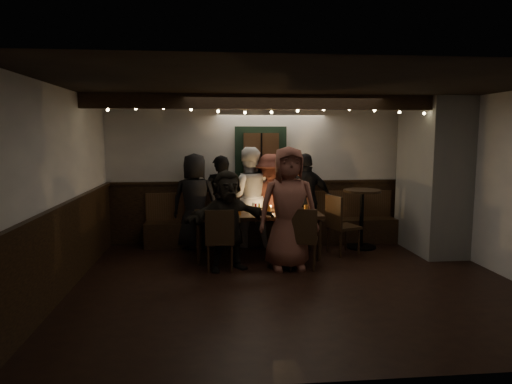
{
  "coord_description": "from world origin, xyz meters",
  "views": [
    {
      "loc": [
        -1.13,
        -5.91,
        2.01
      ],
      "look_at": [
        -0.37,
        1.6,
        1.05
      ],
      "focal_mm": 32.0,
      "sensor_mm": 36.0,
      "label": 1
    }
  ],
  "objects": [
    {
      "name": "person_b",
      "position": [
        -0.95,
        2.1,
        0.82
      ],
      "size": [
        0.62,
        0.43,
        1.64
      ],
      "primitive_type": "imported",
      "rotation": [
        0.0,
        0.0,
        3.08
      ],
      "color": "black",
      "rests_on": "ground"
    },
    {
      "name": "dining_table",
      "position": [
        -0.37,
        1.4,
        0.67
      ],
      "size": [
        2.06,
        0.88,
        0.89
      ],
      "color": "black",
      "rests_on": "ground"
    },
    {
      "name": "chair_end",
      "position": [
        1.0,
        1.39,
        0.56
      ],
      "size": [
        0.57,
        0.57,
        1.0
      ],
      "color": "black",
      "rests_on": "ground"
    },
    {
      "name": "person_f",
      "position": [
        -0.88,
        0.71,
        0.75
      ],
      "size": [
        1.45,
        0.83,
        1.49
      ],
      "primitive_type": "imported",
      "rotation": [
        0.0,
        0.0,
        0.3
      ],
      "color": "black",
      "rests_on": "ground"
    },
    {
      "name": "room",
      "position": [
        1.07,
        1.42,
        1.07
      ],
      "size": [
        6.02,
        5.01,
        2.62
      ],
      "color": "black",
      "rests_on": "ground"
    },
    {
      "name": "high_top",
      "position": [
        1.53,
        1.81,
        0.66
      ],
      "size": [
        0.65,
        0.65,
        1.04
      ],
      "color": "black",
      "rests_on": "ground"
    },
    {
      "name": "person_e",
      "position": [
        0.59,
        2.11,
        0.84
      ],
      "size": [
        1.02,
        0.52,
        1.67
      ],
      "primitive_type": "imported",
      "rotation": [
        0.0,
        0.0,
        3.25
      ],
      "color": "black",
      "rests_on": "ground"
    },
    {
      "name": "person_d",
      "position": [
        -0.05,
        2.13,
        0.83
      ],
      "size": [
        1.22,
        0.93,
        1.66
      ],
      "primitive_type": "imported",
      "rotation": [
        0.0,
        0.0,
        2.81
      ],
      "color": "#51261E",
      "rests_on": "ground"
    },
    {
      "name": "chair_near_right",
      "position": [
        0.23,
        0.59,
        0.52
      ],
      "size": [
        0.51,
        0.51,
        0.93
      ],
      "color": "black",
      "rests_on": "ground"
    },
    {
      "name": "chair_near_left",
      "position": [
        -1.0,
        0.65,
        0.52
      ],
      "size": [
        0.43,
        0.43,
        0.93
      ],
      "color": "black",
      "rests_on": "ground"
    },
    {
      "name": "person_c",
      "position": [
        -0.46,
        2.13,
        0.89
      ],
      "size": [
        0.88,
        0.7,
        1.78
      ],
      "primitive_type": "imported",
      "rotation": [
        0.0,
        0.0,
        3.12
      ],
      "color": "silver",
      "rests_on": "ground"
    },
    {
      "name": "person_g",
      "position": [
        0.02,
        0.69,
        0.92
      ],
      "size": [
        0.91,
        0.61,
        1.83
      ],
      "primitive_type": "imported",
      "rotation": [
        0.0,
        0.0,
        0.03
      ],
      "color": "brown",
      "rests_on": "ground"
    },
    {
      "name": "person_a",
      "position": [
        -1.4,
        2.07,
        0.84
      ],
      "size": [
        0.9,
        0.67,
        1.68
      ],
      "primitive_type": "imported",
      "rotation": [
        0.0,
        0.0,
        2.96
      ],
      "color": "black",
      "rests_on": "ground"
    }
  ]
}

